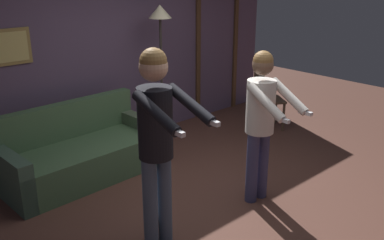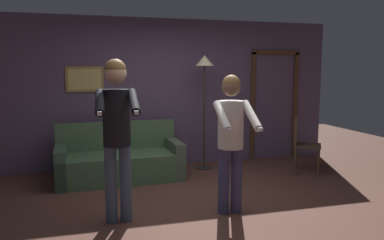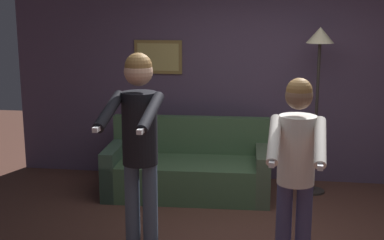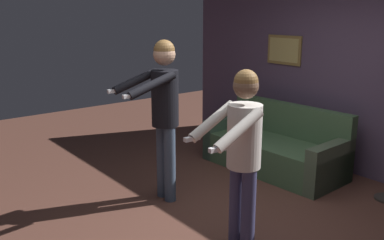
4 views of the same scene
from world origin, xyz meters
name	(u,v)px [view 3 (image 3 of 4)]	position (x,y,z in m)	size (l,w,h in m)	color
back_wall_assembly	(264,78)	(0.02, 2.23, 1.30)	(6.40, 0.10, 2.60)	#55445C
couch	(188,171)	(-0.83, 1.51, 0.28)	(1.93, 0.93, 0.87)	#425F3E
torchiere_lamp	(319,58)	(0.64, 1.77, 1.61)	(0.32, 0.32, 1.96)	#332D28
person_standing_left	(139,136)	(-0.98, -0.22, 1.12)	(0.45, 0.75, 1.82)	#3F4F66
person_standing_right	(296,160)	(0.32, -0.30, 0.99)	(0.46, 0.67, 1.65)	#3C3D64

